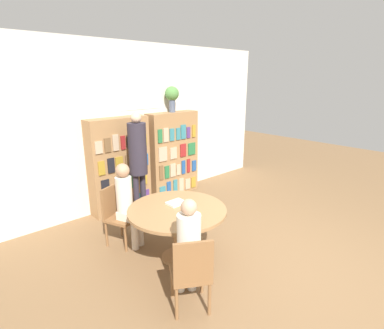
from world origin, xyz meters
name	(u,v)px	position (x,y,z in m)	size (l,w,h in m)	color
ground_plane	(295,273)	(0.00, 0.00, 0.00)	(16.00, 16.00, 0.00)	brown
wall_back	(141,124)	(0.00, 3.38, 1.51)	(6.40, 0.07, 3.00)	beige
bookshelf_left	(120,165)	(-0.62, 3.18, 0.85)	(1.11, 0.34, 1.71)	olive
bookshelf_right	(173,154)	(0.62, 3.18, 0.85)	(1.11, 0.34, 1.71)	olive
flower_vase	(172,95)	(0.62, 3.19, 2.03)	(0.28, 0.28, 0.50)	#475166
reading_table	(177,216)	(-0.87, 1.26, 0.62)	(1.29, 1.29, 0.73)	olive
chair_near_camera	(191,271)	(-1.38, 0.42, 0.48)	(0.55, 0.55, 0.87)	brown
chair_left_side	(118,212)	(-1.25, 2.17, 0.48)	(0.52, 0.52, 0.87)	brown
seated_reader_left	(127,201)	(-1.18, 2.00, 0.70)	(0.33, 0.38, 1.24)	beige
seated_reader_right	(188,245)	(-1.29, 0.58, 0.68)	(0.38, 0.40, 1.21)	silver
librarian_standing	(138,154)	(-0.54, 2.68, 1.14)	(0.31, 0.58, 1.84)	#28232D
open_book_on_table	(176,203)	(-0.79, 1.39, 0.75)	(0.24, 0.18, 0.03)	silver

